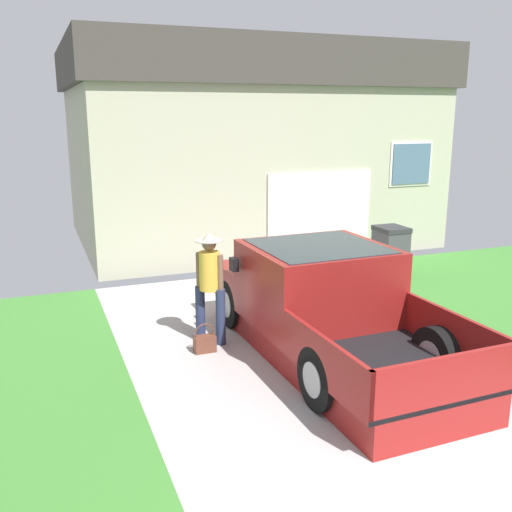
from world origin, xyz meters
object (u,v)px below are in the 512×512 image
object	(u,v)px
pickup_truck	(320,304)
wheeled_trash_bin	(390,249)
handbag	(205,343)
house_with_garage	(243,145)
person_with_hat	(210,281)

from	to	relation	value
pickup_truck	wheeled_trash_bin	world-z (taller)	pickup_truck
handbag	house_with_garage	world-z (taller)	house_with_garage
wheeled_trash_bin	house_with_garage	bearing A→B (deg)	107.54
house_with_garage	wheeled_trash_bin	distance (m)	5.73
pickup_truck	wheeled_trash_bin	xyz separation A→B (m)	(3.41, 3.18, -0.12)
house_with_garage	wheeled_trash_bin	bearing A→B (deg)	-72.46
person_with_hat	house_with_garage	bearing A→B (deg)	111.21
pickup_truck	house_with_garage	world-z (taller)	house_with_garage
pickup_truck	handbag	world-z (taller)	pickup_truck
handbag	wheeled_trash_bin	bearing A→B (deg)	27.78
person_with_hat	house_with_garage	world-z (taller)	house_with_garage
pickup_truck	handbag	bearing A→B (deg)	161.96
person_with_hat	wheeled_trash_bin	size ratio (longest dim) A/B	1.62
person_with_hat	house_with_garage	distance (m)	8.28
person_with_hat	wheeled_trash_bin	xyz separation A→B (m)	(4.88, 2.34, -0.42)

